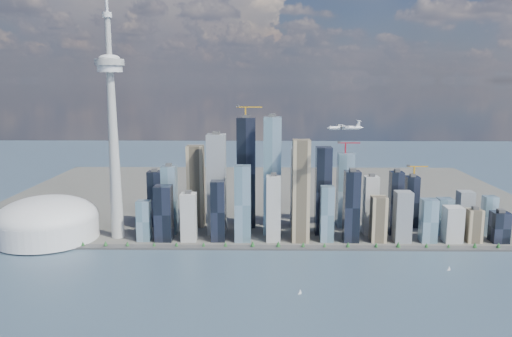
{
  "coord_description": "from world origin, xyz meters",
  "views": [
    {
      "loc": [
        -2.19,
        -670.45,
        319.73
      ],
      "look_at": [
        -15.64,
        260.0,
        155.58
      ],
      "focal_mm": 35.0,
      "sensor_mm": 36.0,
      "label": 1
    }
  ],
  "objects_px": {
    "dome_stadium": "(47,221)",
    "sailboat_east": "(449,269)",
    "airplane": "(345,127)",
    "sailboat_west": "(300,292)",
    "needle_tower": "(113,124)"
  },
  "relations": [
    {
      "from": "airplane",
      "to": "sailboat_east",
      "type": "xyz_separation_m",
      "value": [
        171.01,
        -86.22,
        -234.23
      ]
    },
    {
      "from": "airplane",
      "to": "sailboat_west",
      "type": "bearing_deg",
      "value": -123.67
    },
    {
      "from": "needle_tower",
      "to": "sailboat_east",
      "type": "xyz_separation_m",
      "value": [
        616.01,
        -167.58,
        -233.07
      ]
    },
    {
      "from": "dome_stadium",
      "to": "sailboat_west",
      "type": "relative_size",
      "value": 24.22
    },
    {
      "from": "dome_stadium",
      "to": "airplane",
      "type": "relative_size",
      "value": 2.96
    },
    {
      "from": "dome_stadium",
      "to": "sailboat_east",
      "type": "xyz_separation_m",
      "value": [
        756.01,
        -157.58,
        -36.67
      ]
    },
    {
      "from": "dome_stadium",
      "to": "sailboat_east",
      "type": "relative_size",
      "value": 23.22
    },
    {
      "from": "needle_tower",
      "to": "dome_stadium",
      "type": "height_order",
      "value": "needle_tower"
    },
    {
      "from": "dome_stadium",
      "to": "airplane",
      "type": "distance_m",
      "value": 621.56
    },
    {
      "from": "dome_stadium",
      "to": "sailboat_west",
      "type": "height_order",
      "value": "dome_stadium"
    },
    {
      "from": "needle_tower",
      "to": "airplane",
      "type": "height_order",
      "value": "needle_tower"
    },
    {
      "from": "needle_tower",
      "to": "airplane",
      "type": "distance_m",
      "value": 452.37
    },
    {
      "from": "needle_tower",
      "to": "airplane",
      "type": "relative_size",
      "value": 8.15
    },
    {
      "from": "needle_tower",
      "to": "sailboat_east",
      "type": "height_order",
      "value": "needle_tower"
    },
    {
      "from": "needle_tower",
      "to": "sailboat_west",
      "type": "distance_m",
      "value": 501.0
    }
  ]
}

